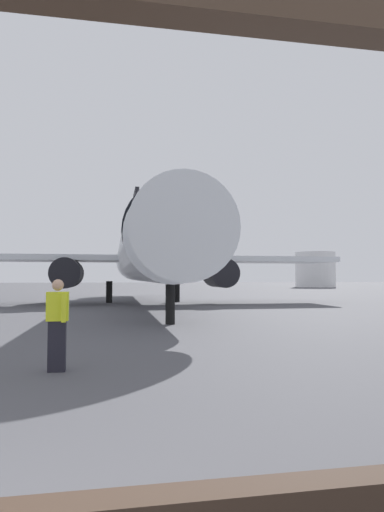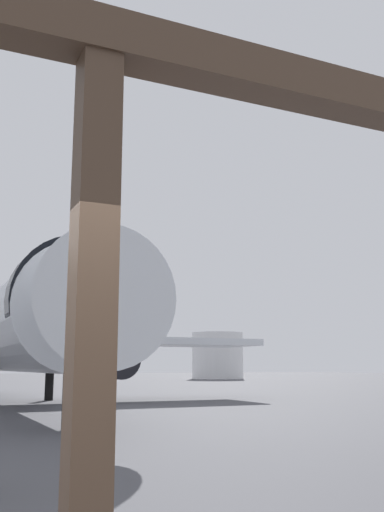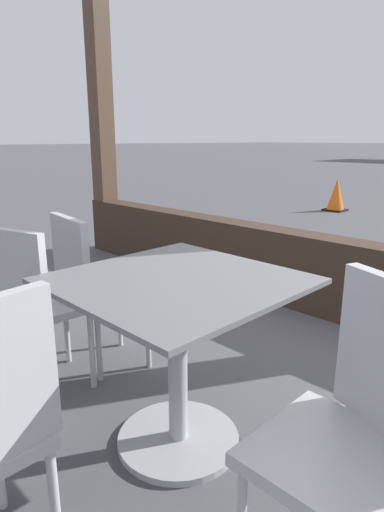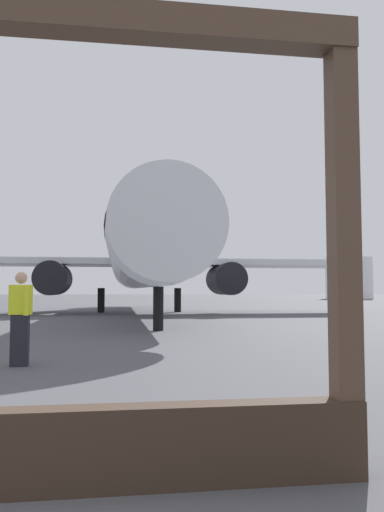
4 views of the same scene
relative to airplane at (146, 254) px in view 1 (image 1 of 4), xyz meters
The scene contains 4 objects.
ground_plane 14.80m from the airplane, 102.71° to the left, with size 220.00×220.00×0.00m, color #4C4C51.
airplane is the anchor object (origin of this frame).
ground_crew_worker 20.20m from the airplane, 99.13° to the right, with size 0.40×0.49×1.74m.
fuel_storage_tank 57.67m from the airplane, 53.01° to the left, with size 7.22×7.22×6.44m, color white.
Camera 1 is at (1.02, -2.44, 1.77)m, focal length 30.30 mm.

